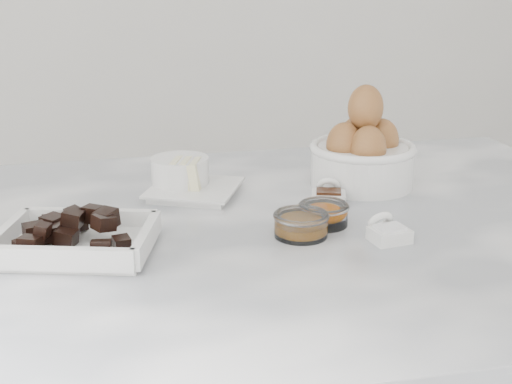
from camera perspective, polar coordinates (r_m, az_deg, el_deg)
marble_slab at (r=1.00m, az=-0.74°, el=-3.87°), size 1.20×0.80×0.04m
chocolate_dish at (r=0.93m, az=-14.17°, el=-3.45°), size 0.22×0.19×0.05m
butter_plate at (r=1.12m, az=-5.06°, el=0.64°), size 0.18×0.18×0.06m
sugar_ramekin at (r=1.14m, az=-6.09°, el=1.52°), size 0.09×0.09×0.05m
egg_bowl at (r=1.17m, az=8.52°, el=3.08°), size 0.17×0.17×0.17m
honey_bowl at (r=0.96m, az=3.62°, el=-2.58°), size 0.08×0.08×0.03m
zest_bowl at (r=1.00m, az=5.43°, el=-1.70°), size 0.07×0.07×0.03m
vanilla_spoon at (r=1.09m, az=5.82°, el=-0.22°), size 0.06×0.07×0.04m
salt_spoon at (r=0.96m, az=10.45°, el=-3.08°), size 0.05×0.07×0.04m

